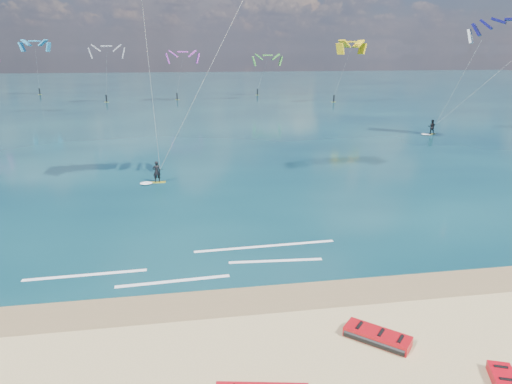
% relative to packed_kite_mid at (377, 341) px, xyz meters
% --- Properties ---
extents(ground, '(320.00, 320.00, 0.00)m').
position_rel_packed_kite_mid_xyz_m(ground, '(-4.81, 40.54, 0.00)').
color(ground, tan).
rests_on(ground, ground).
extents(wet_sand_strip, '(320.00, 2.40, 0.01)m').
position_rel_packed_kite_mid_xyz_m(wet_sand_strip, '(-4.81, 3.54, 0.00)').
color(wet_sand_strip, brown).
rests_on(wet_sand_strip, ground).
extents(sea, '(320.00, 200.00, 0.04)m').
position_rel_packed_kite_mid_xyz_m(sea, '(-4.81, 104.54, 0.02)').
color(sea, '#092836').
rests_on(sea, ground).
extents(packed_kite_mid, '(2.67, 2.58, 0.43)m').
position_rel_packed_kite_mid_xyz_m(packed_kite_mid, '(0.00, 0.00, 0.00)').
color(packed_kite_mid, '#B50C13').
rests_on(packed_kite_mid, ground).
extents(kitesurfer_main, '(10.86, 5.96, 17.34)m').
position_rel_packed_kite_mid_xyz_m(kitesurfer_main, '(-6.86, 19.41, 8.95)').
color(kitesurfer_main, yellow).
rests_on(kitesurfer_main, sea).
extents(kitesurfer_far, '(11.30, 9.46, 14.67)m').
position_rel_packed_kite_mid_xyz_m(kitesurfer_far, '(25.82, 35.14, 7.51)').
color(kitesurfer_far, gold).
rests_on(kitesurfer_far, sea).
extents(shoreline_foam, '(15.26, 3.61, 0.01)m').
position_rel_packed_kite_mid_xyz_m(shoreline_foam, '(-5.65, 7.13, 0.04)').
color(shoreline_foam, white).
rests_on(shoreline_foam, ground).
extents(distant_kites, '(67.95, 33.66, 11.70)m').
position_rel_packed_kite_mid_xyz_m(distant_kites, '(-10.56, 79.74, 5.12)').
color(distant_kites, teal).
rests_on(distant_kites, ground).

